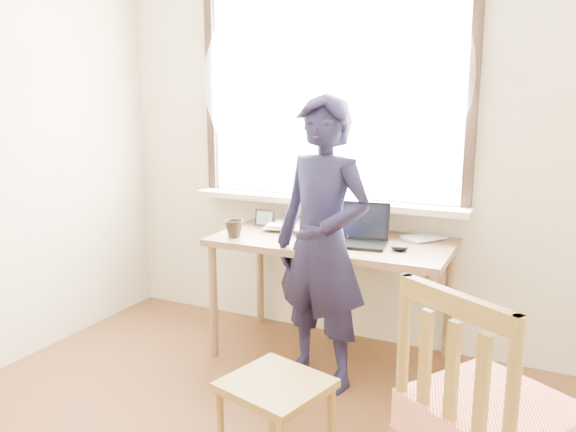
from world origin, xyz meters
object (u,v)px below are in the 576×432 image
at_px(mug_white, 315,222).
at_px(mug_dark, 234,229).
at_px(desk, 332,251).
at_px(laptop, 358,234).
at_px(side_chair, 488,426).
at_px(person, 322,244).
at_px(work_chair, 276,395).

bearing_deg(mug_white, mug_dark, -130.15).
height_order(desk, laptop, laptop).
xyz_separation_m(desk, side_chair, (1.05, -1.30, -0.14)).
bearing_deg(person, desk, 115.45).
bearing_deg(work_chair, side_chair, -11.88).
distance_m(work_chair, person, 0.94).
bearing_deg(mug_dark, laptop, 14.37).
xyz_separation_m(laptop, person, (-0.11, -0.28, -0.01)).
distance_m(mug_white, side_chair, 1.97).
distance_m(laptop, person, 0.30).
distance_m(desk, mug_white, 0.31).
xyz_separation_m(mug_white, mug_dark, (-0.35, -0.42, 0.01)).
xyz_separation_m(mug_dark, side_chair, (1.60, -1.08, -0.27)).
bearing_deg(work_chair, desk, 99.45).
height_order(laptop, side_chair, side_chair).
xyz_separation_m(desk, mug_dark, (-0.55, -0.22, 0.13)).
relative_size(mug_white, side_chair, 0.11).
bearing_deg(person, work_chair, -67.87).
xyz_separation_m(mug_dark, person, (0.61, -0.10, -0.01)).
height_order(mug_white, person, person).
height_order(work_chair, side_chair, side_chair).
height_order(desk, mug_dark, mug_dark).
bearing_deg(laptop, side_chair, -55.52).
height_order(side_chair, person, person).
height_order(mug_dark, work_chair, mug_dark).
bearing_deg(person, mug_white, 130.65).
height_order(laptop, person, person).
bearing_deg(laptop, mug_white, 148.00).
xyz_separation_m(mug_white, person, (0.26, -0.51, 0.00)).
xyz_separation_m(desk, laptop, (0.18, -0.03, 0.13)).
relative_size(laptop, side_chair, 0.36).
relative_size(desk, work_chair, 2.92).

